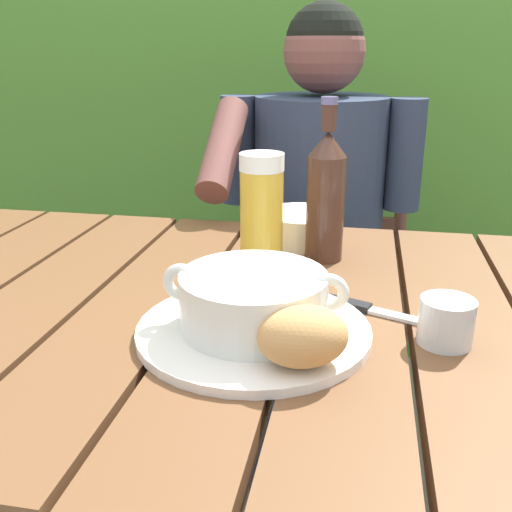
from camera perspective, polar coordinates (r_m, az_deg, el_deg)
name	(u,v)px	position (r m, az deg, el deg)	size (l,w,h in m)	color
dining_table	(244,367)	(0.88, -1.21, -10.75)	(1.35, 0.82, 0.77)	brown
hedge_backdrop	(344,76)	(2.36, 8.59, 16.92)	(3.20, 0.81, 2.03)	#4B842F
chair_near_diner	(320,282)	(1.72, 6.19, -2.55)	(0.48, 0.41, 0.92)	brown
person_eating	(315,219)	(1.45, 5.80, 3.56)	(0.48, 0.47, 1.22)	#2C374E
serving_plate	(254,330)	(0.75, -0.24, -7.22)	(0.30, 0.30, 0.01)	white
soup_bowl	(254,299)	(0.73, -0.24, -4.22)	(0.24, 0.19, 0.08)	white
bread_roll	(303,336)	(0.65, 4.57, -7.78)	(0.12, 0.11, 0.07)	tan
beer_glass	(264,213)	(0.94, 0.80, 4.22)	(0.07, 0.07, 0.19)	gold
beer_bottle	(326,194)	(0.99, 6.80, 5.99)	(0.06, 0.06, 0.27)	#46291E
water_glass_small	(446,322)	(0.76, 18.01, -6.07)	(0.07, 0.07, 0.06)	silver
table_knife	(368,309)	(0.83, 10.81, -5.09)	(0.15, 0.07, 0.01)	silver
diner_bowl	(302,227)	(1.10, 4.50, 2.83)	(0.15, 0.15, 0.06)	white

